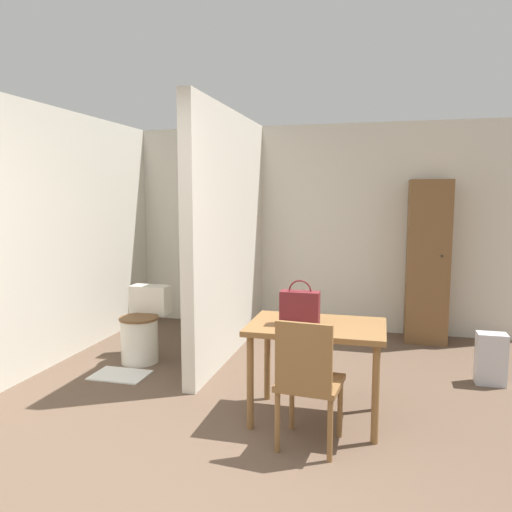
{
  "coord_description": "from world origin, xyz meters",
  "views": [
    {
      "loc": [
        0.97,
        -2.16,
        1.65
      ],
      "look_at": [
        0.01,
        1.61,
        1.18
      ],
      "focal_mm": 35.0,
      "sensor_mm": 36.0,
      "label": 1
    }
  ],
  "objects": [
    {
      "name": "wall_back",
      "position": [
        0.0,
        4.01,
        1.25
      ],
      "size": [
        5.22,
        0.12,
        2.5
      ],
      "color": "beige",
      "rests_on": "ground_plane"
    },
    {
      "name": "wall_left",
      "position": [
        -2.17,
        1.97,
        1.25
      ],
      "size": [
        0.12,
        4.95,
        2.5
      ],
      "color": "beige",
      "rests_on": "ground_plane"
    },
    {
      "name": "partition_wall",
      "position": [
        -0.56,
        2.77,
        1.25
      ],
      "size": [
        0.12,
        2.36,
        2.5
      ],
      "color": "beige",
      "rests_on": "ground_plane"
    },
    {
      "name": "dining_table",
      "position": [
        0.53,
        1.38,
        0.63
      ],
      "size": [
        0.98,
        0.66,
        0.72
      ],
      "color": "brown",
      "rests_on": "ground_plane"
    },
    {
      "name": "wooden_chair",
      "position": [
        0.53,
        0.92,
        0.48
      ],
      "size": [
        0.44,
        0.44,
        0.88
      ],
      "rotation": [
        0.0,
        0.0,
        -0.1
      ],
      "color": "brown",
      "rests_on": "ground_plane"
    },
    {
      "name": "toilet",
      "position": [
        -1.34,
        2.28,
        0.32
      ],
      "size": [
        0.39,
        0.54,
        0.73
      ],
      "color": "silver",
      "rests_on": "ground_plane"
    },
    {
      "name": "handbag",
      "position": [
        0.41,
        1.34,
        0.85
      ],
      "size": [
        0.28,
        0.11,
        0.33
      ],
      "color": "maroon",
      "rests_on": "dining_table"
    },
    {
      "name": "wooden_cabinet",
      "position": [
        1.47,
        3.72,
        0.91
      ],
      "size": [
        0.45,
        0.44,
        1.83
      ],
      "color": "brown",
      "rests_on": "ground_plane"
    },
    {
      "name": "bath_mat",
      "position": [
        -1.34,
        1.83,
        0.01
      ],
      "size": [
        0.5,
        0.36,
        0.01
      ],
      "color": "silver",
      "rests_on": "ground_plane"
    },
    {
      "name": "space_heater",
      "position": [
        1.93,
        2.45,
        0.23
      ],
      "size": [
        0.25,
        0.17,
        0.46
      ],
      "color": "#BCBCC1",
      "rests_on": "ground_plane"
    }
  ]
}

